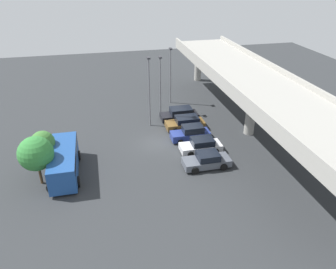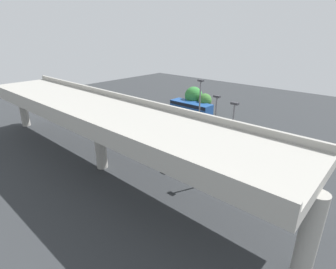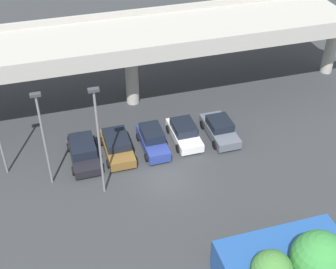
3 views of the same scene
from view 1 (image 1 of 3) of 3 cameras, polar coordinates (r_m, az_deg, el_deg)
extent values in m
plane|color=#2D3033|center=(36.37, -1.91, -1.55)|extent=(85.68, 85.68, 0.00)
cube|color=#9E9B93|center=(37.25, 14.90, 8.71)|extent=(39.98, 7.79, 0.90)
cube|color=#9E9B93|center=(35.49, 9.57, 9.55)|extent=(39.98, 0.30, 0.55)
cube|color=#9E9B93|center=(38.87, 20.03, 9.88)|extent=(39.98, 0.30, 0.55)
cylinder|color=#9E9B93|center=(55.86, 5.27, 12.23)|extent=(1.14, 1.14, 5.76)
cylinder|color=#9E9B93|center=(38.42, 14.30, 4.03)|extent=(1.14, 1.14, 5.76)
cube|color=black|center=(41.70, 1.93, 3.27)|extent=(1.98, 4.70, 0.64)
cube|color=black|center=(41.47, 2.27, 4.16)|extent=(1.82, 2.69, 0.73)
cylinder|color=black|center=(40.56, 0.29, 2.28)|extent=(0.22, 0.67, 0.67)
cylinder|color=black|center=(42.34, -0.33, 3.44)|extent=(0.22, 0.67, 0.67)
cylinder|color=black|center=(41.26, 4.24, 2.67)|extent=(0.22, 0.67, 0.67)
cylinder|color=black|center=(43.01, 3.47, 3.79)|extent=(0.22, 0.67, 0.67)
cube|color=brown|center=(39.41, 2.96, 1.77)|extent=(1.97, 4.63, 0.71)
cube|color=black|center=(39.17, 3.30, 2.68)|extent=(1.81, 2.68, 0.63)
cylinder|color=black|center=(38.30, 1.29, 0.64)|extent=(0.22, 0.67, 0.67)
cylinder|color=black|center=(40.04, 0.59, 1.93)|extent=(0.22, 0.67, 0.67)
cylinder|color=black|center=(39.03, 5.38, 1.07)|extent=(0.22, 0.67, 0.67)
cylinder|color=black|center=(40.74, 4.52, 2.32)|extent=(0.22, 0.67, 0.67)
cube|color=navy|center=(36.95, 3.89, -0.10)|extent=(1.72, 4.38, 0.80)
cube|color=black|center=(36.67, 4.32, 1.00)|extent=(1.58, 2.28, 0.72)
cylinder|color=black|center=(36.00, 2.20, -1.33)|extent=(0.22, 0.61, 0.61)
cylinder|color=black|center=(37.49, 1.51, -0.05)|extent=(0.22, 0.61, 0.61)
cylinder|color=black|center=(36.72, 6.30, -0.86)|extent=(0.22, 0.61, 0.61)
cylinder|color=black|center=(38.19, 5.46, 0.38)|extent=(0.22, 0.61, 0.61)
cube|color=silver|center=(34.81, 5.70, -2.17)|extent=(1.87, 4.39, 0.66)
cube|color=black|center=(34.54, 6.01, -1.21)|extent=(1.72, 2.30, 0.65)
cylinder|color=black|center=(33.75, 3.98, -3.49)|extent=(0.22, 0.67, 0.67)
cylinder|color=black|center=(35.32, 3.11, -1.92)|extent=(0.22, 0.67, 0.67)
cylinder|color=black|center=(34.55, 8.32, -2.94)|extent=(0.22, 0.67, 0.67)
cylinder|color=black|center=(36.09, 7.27, -1.43)|extent=(0.22, 0.67, 0.67)
cube|color=#515660|center=(32.33, 6.72, -4.75)|extent=(1.91, 4.63, 0.68)
cube|color=black|center=(32.01, 6.98, -3.72)|extent=(1.76, 2.09, 0.65)
cylinder|color=black|center=(31.25, 4.78, -6.30)|extent=(0.22, 0.72, 0.72)
cylinder|color=black|center=(32.81, 3.77, -4.44)|extent=(0.22, 0.72, 0.72)
cylinder|color=black|center=(32.13, 9.69, -5.60)|extent=(0.22, 0.72, 0.72)
cylinder|color=black|center=(33.65, 8.48, -3.82)|extent=(0.22, 0.72, 0.72)
cube|color=#1E478C|center=(32.11, -17.66, -4.44)|extent=(7.39, 2.34, 2.27)
cube|color=black|center=(31.70, -17.87, -3.20)|extent=(7.25, 2.39, 0.50)
cylinder|color=black|center=(34.68, -19.21, -3.92)|extent=(0.99, 0.29, 0.99)
cylinder|color=black|center=(34.42, -15.29, -3.53)|extent=(0.99, 0.29, 0.99)
cylinder|color=black|center=(30.86, -19.84, -8.32)|extent=(0.99, 0.29, 0.99)
cylinder|color=black|center=(30.57, -15.39, -7.93)|extent=(0.99, 0.29, 0.99)
cylinder|color=slate|center=(42.48, -1.34, 8.37)|extent=(0.16, 0.16, 7.35)
cube|color=#333338|center=(41.37, -1.40, 13.30)|extent=(0.70, 0.35, 0.20)
cylinder|color=slate|center=(45.74, 0.43, 9.97)|extent=(0.16, 0.16, 7.57)
cube|color=#333338|center=(44.69, 0.45, 14.71)|extent=(0.70, 0.35, 0.20)
cylinder|color=slate|center=(38.77, -3.25, 7.11)|extent=(0.16, 0.16, 8.27)
cube|color=#333338|center=(37.48, -3.43, 13.17)|extent=(0.70, 0.35, 0.20)
cylinder|color=brown|center=(33.89, -20.44, -4.09)|extent=(0.24, 0.24, 1.84)
sphere|color=#3D7533|center=(32.99, -20.98, -1.32)|extent=(2.26, 2.26, 2.26)
cylinder|color=brown|center=(31.78, -21.33, -6.54)|extent=(0.24, 0.24, 1.83)
sphere|color=#337F38|center=(30.65, -22.04, -3.10)|extent=(3.08, 3.08, 3.08)
camera|label=2|loc=(61.29, 18.57, 22.59)|focal=28.00mm
camera|label=3|loc=(43.02, -44.76, 27.93)|focal=50.00mm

